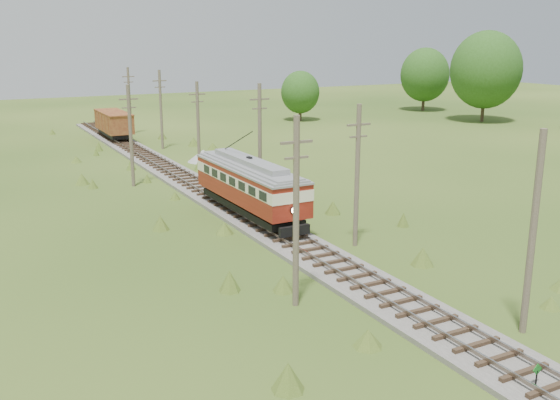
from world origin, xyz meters
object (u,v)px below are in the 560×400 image
streetcar (250,183)px  gravel_pile (205,156)px  switch_marker (537,375)px  gondola (114,123)px

streetcar → gravel_pile: streetcar is taller
streetcar → gravel_pile: (4.91, 21.40, -2.08)m
switch_marker → gondola: bearing=89.8°
streetcar → gravel_pile: bearing=76.5°
switch_marker → streetcar: streetcar is taller
gravel_pile → switch_marker: bearing=-96.3°
gondola → switch_marker: bearing=-89.9°
streetcar → gravel_pile: 22.05m
gondola → gravel_pile: (4.91, -18.28, -1.61)m
gondola → gravel_pile: bearing=-74.7°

